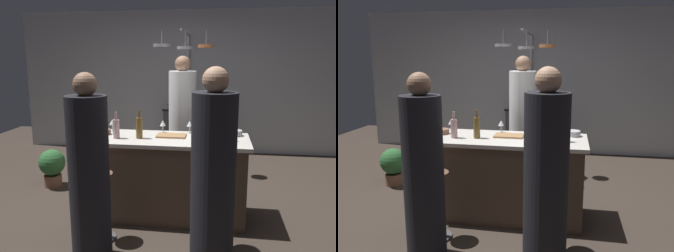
{
  "view_description": "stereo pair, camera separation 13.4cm",
  "coord_description": "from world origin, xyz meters",
  "views": [
    {
      "loc": [
        0.56,
        -3.6,
        1.76
      ],
      "look_at": [
        0.0,
        0.15,
        1.0
      ],
      "focal_mm": 36.7,
      "sensor_mm": 36.0,
      "label": 1
    },
    {
      "loc": [
        0.69,
        -3.57,
        1.76
      ],
      "look_at": [
        0.0,
        0.15,
        1.0
      ],
      "focal_mm": 36.7,
      "sensor_mm": 36.0,
      "label": 2
    }
  ],
  "objects": [
    {
      "name": "ground_plane",
      "position": [
        0.0,
        0.0,
        0.0
      ],
      "size": [
        9.0,
        9.0,
        0.0
      ],
      "primitive_type": "plane",
      "color": "#382D26"
    },
    {
      "name": "back_wall",
      "position": [
        0.0,
        2.85,
        1.3
      ],
      "size": [
        6.4,
        0.16,
        2.6
      ],
      "primitive_type": "cube",
      "color": "#B2B7BC",
      "rests_on": "ground_plane"
    },
    {
      "name": "kitchen_island",
      "position": [
        0.0,
        0.0,
        0.45
      ],
      "size": [
        1.8,
        0.72,
        0.9
      ],
      "color": "brown",
      "rests_on": "ground_plane"
    },
    {
      "name": "stove_range",
      "position": [
        0.0,
        2.45,
        0.45
      ],
      "size": [
        0.8,
        0.64,
        0.89
      ],
      "color": "#47474C",
      "rests_on": "ground_plane"
    },
    {
      "name": "chef",
      "position": [
        0.06,
        1.09,
        0.83
      ],
      "size": [
        0.38,
        0.38,
        1.78
      ],
      "color": "white",
      "rests_on": "ground_plane"
    },
    {
      "name": "bar_stool_left",
      "position": [
        -0.55,
        -0.62,
        0.38
      ],
      "size": [
        0.28,
        0.28,
        0.68
      ],
      "color": "#4C4C51",
      "rests_on": "ground_plane"
    },
    {
      "name": "guest_left",
      "position": [
        -0.51,
        -0.96,
        0.76
      ],
      "size": [
        0.35,
        0.35,
        1.64
      ],
      "color": "black",
      "rests_on": "ground_plane"
    },
    {
      "name": "bar_stool_right",
      "position": [
        0.56,
        -0.62,
        0.38
      ],
      "size": [
        0.28,
        0.28,
        0.68
      ],
      "color": "#4C4C51",
      "rests_on": "ground_plane"
    },
    {
      "name": "guest_right",
      "position": [
        0.53,
        -0.98,
        0.79
      ],
      "size": [
        0.36,
        0.36,
        1.69
      ],
      "color": "black",
      "rests_on": "ground_plane"
    },
    {
      "name": "overhead_pot_rack",
      "position": [
        0.0,
        1.95,
        1.69
      ],
      "size": [
        0.89,
        1.34,
        2.17
      ],
      "color": "gray",
      "rests_on": "ground_plane"
    },
    {
      "name": "potted_plant",
      "position": [
        -1.69,
        0.65,
        0.3
      ],
      "size": [
        0.36,
        0.36,
        0.52
      ],
      "color": "brown",
      "rests_on": "ground_plane"
    },
    {
      "name": "cutting_board",
      "position": [
        0.05,
        0.07,
        0.91
      ],
      "size": [
        0.32,
        0.22,
        0.02
      ],
      "primitive_type": "cube",
      "color": "#997047",
      "rests_on": "kitchen_island"
    },
    {
      "name": "pepper_mill",
      "position": [
        0.52,
        0.11,
        1.01
      ],
      "size": [
        0.05,
        0.05,
        0.21
      ],
      "primitive_type": "cylinder",
      "color": "#382319",
      "rests_on": "kitchen_island"
    },
    {
      "name": "wine_bottle_dark",
      "position": [
        0.63,
        -0.06,
        1.03
      ],
      "size": [
        0.07,
        0.07,
        0.32
      ],
      "color": "black",
      "rests_on": "kitchen_island"
    },
    {
      "name": "wine_bottle_amber",
      "position": [
        -0.28,
        -0.07,
        1.02
      ],
      "size": [
        0.07,
        0.07,
        0.31
      ],
      "color": "brown",
      "rests_on": "kitchen_island"
    },
    {
      "name": "wine_bottle_rose",
      "position": [
        -0.53,
        -0.1,
        1.01
      ],
      "size": [
        0.07,
        0.07,
        0.29
      ],
      "color": "#B78C8E",
      "rests_on": "kitchen_island"
    },
    {
      "name": "wine_glass_near_left_guest",
      "position": [
        -0.68,
        0.23,
        1.01
      ],
      "size": [
        0.07,
        0.07,
        0.15
      ],
      "color": "silver",
      "rests_on": "kitchen_island"
    },
    {
      "name": "wine_glass_by_chef",
      "position": [
        -0.07,
        0.25,
        1.01
      ],
      "size": [
        0.07,
        0.07,
        0.15
      ],
      "color": "silver",
      "rests_on": "kitchen_island"
    },
    {
      "name": "wine_glass_near_right_guest",
      "position": [
        0.23,
        0.26,
        1.01
      ],
      "size": [
        0.07,
        0.07,
        0.15
      ],
      "color": "silver",
      "rests_on": "kitchen_island"
    },
    {
      "name": "mixing_bowl_wooden",
      "position": [
        -0.74,
        0.06,
        0.93
      ],
      "size": [
        0.18,
        0.18,
        0.06
      ],
      "primitive_type": "cylinder",
      "color": "brown",
      "rests_on": "kitchen_island"
    },
    {
      "name": "mixing_bowl_steel",
      "position": [
        0.74,
        0.22,
        0.93
      ],
      "size": [
        0.16,
        0.16,
        0.06
      ],
      "primitive_type": "cylinder",
      "color": "#B7B7BC",
      "rests_on": "kitchen_island"
    }
  ]
}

